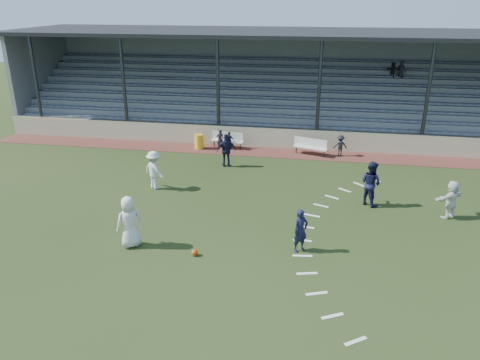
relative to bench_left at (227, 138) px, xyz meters
name	(u,v)px	position (x,y,z in m)	size (l,w,h in m)	color
ground	(229,234)	(2.31, -10.97, -0.58)	(90.00, 90.00, 0.00)	#243214
cinder_track	(264,152)	(2.31, -0.47, -0.57)	(34.00, 2.00, 0.02)	#552822
retaining_wall	(266,137)	(2.31, 0.58, 0.02)	(34.00, 0.18, 1.20)	#C4BA97
bench_left	(227,138)	(0.00, 0.00, 0.00)	(2.04, 0.75, 0.95)	beige
bench_right	(310,145)	(5.02, -0.48, 0.00)	(2.03, 1.06, 0.95)	beige
trash_bin	(199,141)	(-1.65, -0.51, -0.13)	(0.55, 0.55, 0.88)	yellow
football	(195,253)	(1.44, -12.76, -0.47)	(0.24, 0.24, 0.24)	#C4420B
player_white_lead	(129,222)	(-1.05, -12.49, 0.39)	(0.96, 0.62, 1.96)	silver
player_navy_lead	(301,231)	(5.10, -11.74, 0.22)	(0.59, 0.39, 1.62)	#121534
player_navy_mid	(371,183)	(7.87, -7.09, 0.42)	(0.97, 0.76, 2.00)	#121534
player_white_wing	(154,170)	(-2.09, -7.01, 0.35)	(1.21, 0.69, 1.87)	silver
player_navy_wing	(226,150)	(0.63, -3.28, 0.32)	(1.06, 0.44, 1.80)	#121534
player_white_back	(451,199)	(11.05, -7.85, 0.23)	(1.51, 0.48, 1.63)	silver
sub_left_near	(220,139)	(-0.35, -0.45, 0.05)	(0.45, 0.30, 1.23)	black
sub_left_far	(229,140)	(0.16, -0.22, -0.04)	(0.61, 0.26, 1.05)	black
sub_right	(340,145)	(6.72, -0.38, 0.04)	(0.78, 0.45, 1.21)	black
grandstand	(276,96)	(2.31, 5.29, 1.62)	(34.60, 9.00, 6.61)	gray
penalty_arc	(336,243)	(6.43, -10.97, -0.58)	(3.89, 14.63, 0.01)	white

